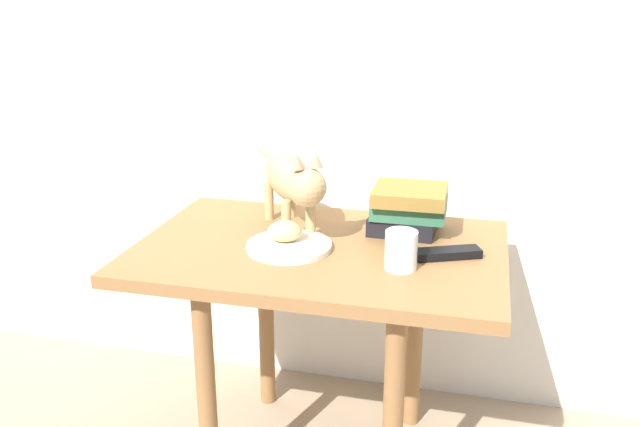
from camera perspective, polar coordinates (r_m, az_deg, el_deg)
The scene contains 8 objects.
back_panel at distance 1.86m, azimuth 3.16°, elevation 16.41°, with size 4.00×0.04×2.20m, color silver.
side_table at distance 1.60m, azimuth 0.00°, elevation -5.57°, with size 0.86×0.57×0.60m.
plate at distance 1.55m, azimuth -2.64°, elevation -2.80°, with size 0.20×0.20×0.01m, color silver.
bread_roll at distance 1.55m, azimuth -3.01°, elevation -1.51°, with size 0.08×0.06×0.05m, color #E0BC7A.
cat at distance 1.62m, azimuth -2.45°, elevation 2.90°, with size 0.29×0.41×0.23m.
book_stack at distance 1.65m, azimuth 7.47°, elevation 0.42°, with size 0.19×0.18×0.12m.
candle_jar at distance 1.44m, azimuth 6.90°, elevation -3.29°, with size 0.07×0.07×0.08m.
tv_remote at distance 1.52m, azimuth 10.78°, elevation -3.41°, with size 0.15×0.04×0.02m, color black.
Camera 1 is at (0.35, -1.42, 1.18)m, focal length 37.59 mm.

